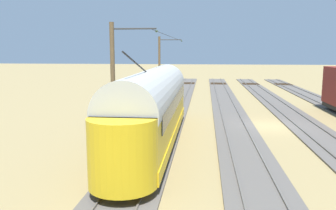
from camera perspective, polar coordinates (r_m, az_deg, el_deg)
ground_plane at (r=25.69m, az=16.48°, el=-3.37°), size 220.00×220.00×0.00m
track_adjacent_siding at (r=26.55m, az=21.74°, el=-3.13°), size 2.80×80.00×0.18m
track_third_siding at (r=25.65m, az=10.80°, el=-3.05°), size 2.80×80.00×0.18m
track_outer_siding at (r=25.73m, az=-0.49°, el=-2.85°), size 2.80×80.00×0.18m
vintage_streetcar at (r=19.55m, az=-2.51°, el=-0.08°), size 2.65×17.15×5.16m
catenary_pole_foreground at (r=42.65m, az=-1.33°, el=6.80°), size 2.94×0.28×7.04m
catenary_pole_mid_near at (r=21.43m, az=-8.91°, el=4.47°), size 2.94×0.28×7.04m
overhead_wire_run at (r=32.29m, az=0.84°, el=11.07°), size 2.73×25.63×0.18m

